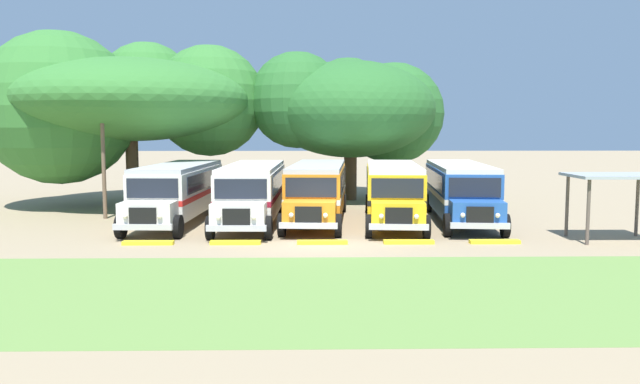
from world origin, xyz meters
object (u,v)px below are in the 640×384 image
parked_bus_slot_4 (460,189)px  parked_bus_slot_3 (393,190)px  parked_bus_slot_2 (318,189)px  secondary_tree (124,101)px  broad_shade_tree (352,108)px  waiting_shelter (615,181)px  parked_bus_slot_1 (253,190)px  utility_pole (103,145)px  parked_bus_slot_0 (179,190)px

parked_bus_slot_4 → parked_bus_slot_3: bearing=-80.4°
parked_bus_slot_2 → secondary_tree: size_ratio=0.69×
secondary_tree → parked_bus_slot_3: bearing=-25.9°
broad_shade_tree → waiting_shelter: size_ratio=3.50×
parked_bus_slot_1 → parked_bus_slot_3: 6.89m
parked_bus_slot_3 → utility_pole: utility_pole is taller
secondary_tree → parked_bus_slot_1: bearing=-42.3°
parked_bus_slot_2 → utility_pole: bearing=-89.6°
parked_bus_slot_3 → utility_pole: (-14.54, 1.24, 2.19)m
parked_bus_slot_0 → broad_shade_tree: 14.23m
parked_bus_slot_1 → broad_shade_tree: broad_shade_tree is taller
parked_bus_slot_2 → waiting_shelter: 13.40m
parked_bus_slot_1 → utility_pole: utility_pole is taller
parked_bus_slot_1 → utility_pole: 8.08m
broad_shade_tree → waiting_shelter: broad_shade_tree is taller
waiting_shelter → parked_bus_slot_3: bearing=146.6°
parked_bus_slot_1 → parked_bus_slot_2: bearing=102.2°
parked_bus_slot_1 → parked_bus_slot_4: (10.27, 0.43, 0.00)m
secondary_tree → waiting_shelter: size_ratio=4.44×
secondary_tree → utility_pole: bearing=-83.8°
utility_pole → waiting_shelter: (22.84, -6.71, -1.32)m
parked_bus_slot_0 → parked_bus_slot_2: (6.86, 0.23, 0.00)m
parked_bus_slot_1 → broad_shade_tree: 12.49m
parked_bus_slot_1 → broad_shade_tree: size_ratio=0.86×
parked_bus_slot_3 → broad_shade_tree: bearing=-167.1°
secondary_tree → parked_bus_slot_4: bearing=-21.0°
parked_bus_slot_0 → parked_bus_slot_1: bearing=86.9°
parked_bus_slot_2 → waiting_shelter: bearing=68.6°
broad_shade_tree → secondary_tree: 14.11m
parked_bus_slot_3 → waiting_shelter: parked_bus_slot_3 is taller
parked_bus_slot_4 → waiting_shelter: size_ratio=3.05×
parked_bus_slot_2 → secondary_tree: 14.22m
parked_bus_slot_1 → utility_pole: bearing=-99.1°
utility_pole → parked_bus_slot_4: bearing=-3.2°
parked_bus_slot_4 → waiting_shelter: parked_bus_slot_4 is taller
parked_bus_slot_0 → parked_bus_slot_3: same height
parked_bus_slot_4 → secondary_tree: secondary_tree is taller
broad_shade_tree → parked_bus_slot_1: bearing=-118.2°
parked_bus_slot_3 → utility_pole: 14.75m
parked_bus_slot_1 → waiting_shelter: bearing=72.2°
parked_bus_slot_0 → parked_bus_slot_4: size_ratio=0.99×
parked_bus_slot_4 → secondary_tree: 20.44m
parked_bus_slot_0 → parked_bus_slot_3: size_ratio=0.99×
parked_bus_slot_3 → parked_bus_slot_2: bearing=-91.2°
secondary_tree → parked_bus_slot_0: bearing=-57.2°
broad_shade_tree → utility_pole: size_ratio=1.79×
parked_bus_slot_0 → waiting_shelter: 19.72m
parked_bus_slot_1 → waiting_shelter: 16.11m
parked_bus_slot_2 → parked_bus_slot_4: (7.08, -0.18, 0.00)m
parked_bus_slot_1 → secondary_tree: bearing=-130.9°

